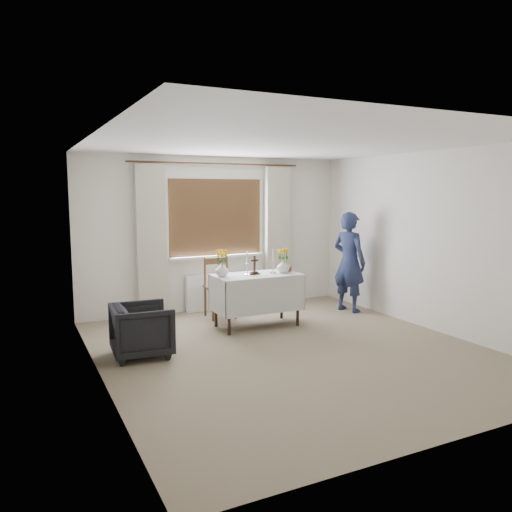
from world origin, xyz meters
The scene contains 12 objects.
ground centered at (0.00, 0.00, 0.00)m, with size 5.00×5.00×0.00m, color gray.
altar_table centered at (0.11, 1.18, 0.38)m, with size 1.24×0.64×0.76m, color silver.
wooden_chair centered at (-0.17, 1.90, 0.46)m, with size 0.43×0.43×0.92m, color #57301D, non-canonical shape.
armchair centered at (-1.69, 0.61, 0.31)m, with size 0.67×0.69×0.63m, color black.
person centered at (1.86, 1.37, 0.81)m, with size 0.59×0.39×1.62m, color navy.
radiator centered at (0.00, 2.42, 0.30)m, with size 1.10×0.10×0.60m, color white.
wooden_cross centered at (0.07, 1.19, 0.90)m, with size 0.13×0.09×0.27m, color black, non-canonical shape.
candlestick_left centered at (-0.04, 1.21, 0.93)m, with size 0.10×0.10×0.34m, color white, non-canonical shape.
candlestick_right centered at (0.35, 1.15, 0.94)m, with size 0.10×0.10×0.36m, color white, non-canonical shape.
flower_vase_left centered at (-0.41, 1.24, 0.86)m, with size 0.19×0.19×0.19m, color silver.
flower_vase_right centered at (0.51, 1.14, 0.86)m, with size 0.19×0.19×0.19m, color silver.
wicker_basket centered at (0.61, 1.28, 0.80)m, with size 0.21×0.21×0.08m, color brown.
Camera 1 is at (-3.01, -5.12, 1.94)m, focal length 35.00 mm.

